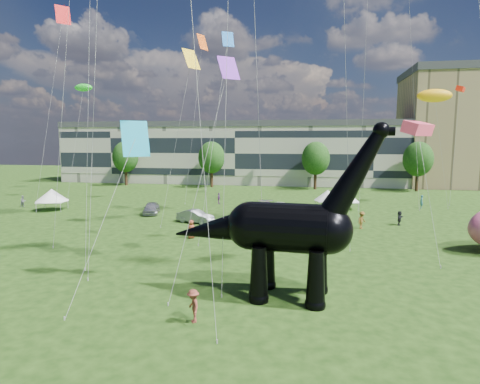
# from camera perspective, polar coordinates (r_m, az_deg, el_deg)

# --- Properties ---
(ground) EXTENTS (220.00, 220.00, 0.00)m
(ground) POSITION_cam_1_polar(r_m,az_deg,el_deg) (25.90, -6.85, -13.22)
(ground) COLOR #16330C
(ground) RESTS_ON ground
(terrace_row) EXTENTS (78.00, 11.00, 12.00)m
(terrace_row) POSITION_cam_1_polar(r_m,az_deg,el_deg) (86.58, -0.03, 5.28)
(terrace_row) COLOR beige
(terrace_row) RESTS_ON ground
(apartment_block) EXTENTS (28.00, 18.00, 22.00)m
(apartment_block) POSITION_cam_1_polar(r_m,az_deg,el_deg) (94.12, 30.77, 7.47)
(apartment_block) COLOR tan
(apartment_block) RESTS_ON ground
(tree_far_left) EXTENTS (5.20, 5.20, 9.44)m
(tree_far_left) POSITION_cam_1_polar(r_m,az_deg,el_deg) (84.81, -16.00, 5.16)
(tree_far_left) COLOR #382314
(tree_far_left) RESTS_ON ground
(tree_mid_left) EXTENTS (5.20, 5.20, 9.44)m
(tree_mid_left) POSITION_cam_1_polar(r_m,az_deg,el_deg) (78.61, -4.07, 5.27)
(tree_mid_left) COLOR #382314
(tree_mid_left) RESTS_ON ground
(tree_mid_right) EXTENTS (5.20, 5.20, 9.44)m
(tree_mid_right) POSITION_cam_1_polar(r_m,az_deg,el_deg) (76.24, 10.72, 5.10)
(tree_mid_right) COLOR #382314
(tree_mid_right) RESTS_ON ground
(tree_far_right) EXTENTS (5.20, 5.20, 9.44)m
(tree_far_right) POSITION_cam_1_polar(r_m,az_deg,el_deg) (78.53, 24.02, 4.66)
(tree_far_right) COLOR #382314
(tree_far_right) RESTS_ON ground
(dinosaur_sculpture) EXTENTS (12.80, 3.79, 10.43)m
(dinosaur_sculpture) POSITION_cam_1_polar(r_m,az_deg,el_deg) (23.31, 5.81, -5.43)
(dinosaur_sculpture) COLOR black
(dinosaur_sculpture) RESTS_ON ground
(car_silver) EXTENTS (2.82, 4.66, 1.48)m
(car_silver) POSITION_cam_1_polar(r_m,az_deg,el_deg) (51.04, -12.49, -2.25)
(car_silver) COLOR #ACACB0
(car_silver) RESTS_ON ground
(car_grey) EXTENTS (4.57, 2.85, 1.42)m
(car_grey) POSITION_cam_1_polar(r_m,az_deg,el_deg) (44.83, -6.35, -3.47)
(car_grey) COLOR slate
(car_grey) RESTS_ON ground
(car_white) EXTENTS (6.36, 3.93, 1.64)m
(car_white) POSITION_cam_1_polar(r_m,az_deg,el_deg) (48.70, 6.11, -2.47)
(car_white) COLOR silver
(car_white) RESTS_ON ground
(car_dark) EXTENTS (2.62, 5.64, 1.59)m
(car_dark) POSITION_cam_1_polar(r_m,az_deg,el_deg) (48.92, 3.48, -2.43)
(car_dark) COLOR #595960
(car_dark) RESTS_ON ground
(gazebo_near) EXTENTS (4.12, 4.12, 2.49)m
(gazebo_near) POSITION_cam_1_polar(r_m,az_deg,el_deg) (55.18, 12.35, -0.47)
(gazebo_near) COLOR silver
(gazebo_near) RESTS_ON ground
(gazebo_far) EXTENTS (4.25, 4.25, 2.44)m
(gazebo_far) POSITION_cam_1_polar(r_m,az_deg,el_deg) (54.96, 14.79, -0.62)
(gazebo_far) COLOR white
(gazebo_far) RESTS_ON ground
(gazebo_left) EXTENTS (5.01, 5.01, 2.82)m
(gazebo_left) POSITION_cam_1_polar(r_m,az_deg,el_deg) (57.81, -25.19, -0.43)
(gazebo_left) COLOR white
(gazebo_left) RESTS_ON ground
(visitors) EXTENTS (54.23, 39.50, 1.82)m
(visitors) POSITION_cam_1_polar(r_m,az_deg,el_deg) (41.08, 4.20, -4.25)
(visitors) COLOR black
(visitors) RESTS_ON ground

